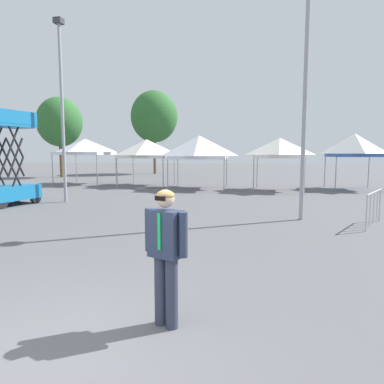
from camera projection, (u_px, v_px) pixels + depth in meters
name	position (u px, v px, depth m)	size (l,w,h in m)	color
ground_plane	(51.00, 359.00, 3.81)	(140.00, 140.00, 0.00)	#5B5B5E
canopy_tent_center	(85.00, 147.00, 25.00)	(3.52, 3.52, 3.25)	#9E9EA3
canopy_tent_far_right	(147.00, 149.00, 23.83)	(3.36, 3.36, 3.16)	#9E9EA3
canopy_tent_left_of_center	(199.00, 147.00, 21.79)	(3.70, 3.70, 3.31)	#9E9EA3
canopy_tent_far_left	(280.00, 148.00, 20.73)	(3.04, 3.04, 3.12)	#9E9EA3
canopy_tent_behind_left	(354.00, 145.00, 21.36)	(3.06, 3.06, 3.41)	#9E9EA3
scissor_lift	(8.00, 177.00, 14.94)	(1.80, 2.52, 3.99)	black
person_foreground	(166.00, 248.00, 4.43)	(0.61, 0.38, 1.78)	#33384C
light_pole_near_lift	(62.00, 100.00, 15.52)	(0.36, 0.36, 8.05)	#9E9EA3
light_pole_opposite_side	(306.00, 70.00, 11.23)	(0.36, 0.36, 8.64)	#9E9EA3
tree_behind_tents_left	(154.00, 117.00, 37.35)	(4.97, 4.97, 8.84)	brown
tree_behind_tents_center	(60.00, 122.00, 31.77)	(4.05, 4.05, 7.27)	brown
crowd_barrier_mid_lot	(374.00, 202.00, 10.66)	(0.96, 1.91, 1.08)	#B7BABF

